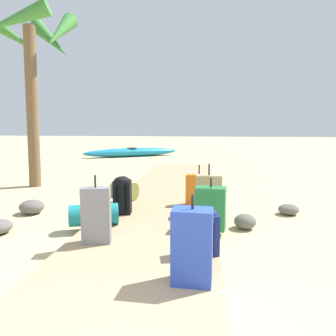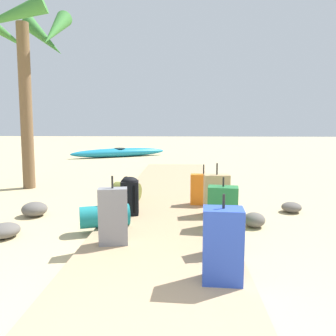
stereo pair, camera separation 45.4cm
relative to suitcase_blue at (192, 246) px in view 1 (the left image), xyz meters
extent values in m
plane|color=tan|center=(-0.62, 2.49, -0.41)|extent=(60.00, 60.00, 0.00)
cube|color=tan|center=(-0.62, 3.46, -0.37)|extent=(1.80, 9.66, 0.08)
cube|color=#2847B7|center=(0.00, 0.00, 0.00)|extent=(0.36, 0.26, 0.67)
cylinder|color=black|center=(0.00, 0.00, 0.40)|extent=(0.02, 0.02, 0.13)
cube|color=orange|center=(0.00, 2.79, -0.07)|extent=(0.45, 0.20, 0.52)
cylinder|color=black|center=(0.00, 2.79, 0.27)|extent=(0.02, 0.02, 0.17)
cube|color=#237538|center=(0.18, 1.51, -0.05)|extent=(0.42, 0.28, 0.56)
cylinder|color=black|center=(0.18, 1.51, 0.29)|extent=(0.02, 0.02, 0.12)
cube|color=navy|center=(0.09, 0.65, -0.12)|extent=(0.35, 0.25, 0.43)
ellipsoid|color=navy|center=(0.09, 0.65, 0.10)|extent=(0.34, 0.24, 0.16)
cylinder|color=black|center=(0.03, 0.54, -0.12)|extent=(0.04, 0.04, 0.35)
cylinder|color=black|center=(0.19, 0.58, -0.12)|extent=(0.04, 0.04, 0.35)
cube|color=slate|center=(-1.15, 0.86, 0.00)|extent=(0.35, 0.22, 0.66)
cylinder|color=black|center=(-1.15, 0.86, 0.40)|extent=(0.02, 0.02, 0.14)
cube|color=black|center=(-1.16, 2.12, -0.08)|extent=(0.28, 0.26, 0.52)
ellipsoid|color=black|center=(-1.16, 2.12, 0.18)|extent=(0.27, 0.24, 0.13)
cylinder|color=black|center=(-1.22, 2.00, -0.08)|extent=(0.04, 0.04, 0.41)
cylinder|color=black|center=(-1.08, 2.01, -0.08)|extent=(0.04, 0.04, 0.41)
cylinder|color=#197A7F|center=(-1.40, 1.50, -0.19)|extent=(0.71, 0.49, 0.29)
torus|color=black|center=(-1.40, 1.50, -0.01)|extent=(0.16, 0.08, 0.16)
cylinder|color=olive|center=(-1.37, 3.04, -0.17)|extent=(0.53, 0.45, 0.33)
torus|color=black|center=(-1.37, 3.04, 0.02)|extent=(0.16, 0.07, 0.16)
cube|color=tan|center=(0.16, 2.15, -0.02)|extent=(0.39, 0.22, 0.62)
cylinder|color=black|center=(0.16, 2.15, 0.37)|extent=(0.02, 0.02, 0.17)
cylinder|color=brown|center=(-3.85, 4.50, 1.40)|extent=(0.26, 0.36, 3.63)
cone|color=#387A33|center=(-3.11, 4.51, 3.04)|extent=(0.38, 1.43, 1.12)
cone|color=#387A33|center=(-3.60, 5.09, 3.01)|extent=(1.27, 0.81, 1.09)
cone|color=#387A33|center=(-4.46, 4.82, 3.10)|extent=(0.97, 1.41, 0.86)
cone|color=#387A33|center=(-3.73, 3.79, 3.11)|extent=(1.51, 0.59, 0.84)
ellipsoid|color=teal|center=(-3.11, 11.38, -0.22)|extent=(4.00, 2.61, 0.38)
torus|color=black|center=(-3.11, 11.38, -0.05)|extent=(0.67, 0.67, 0.05)
ellipsoid|color=#5B5651|center=(-2.71, 2.22, -0.30)|extent=(0.40, 0.40, 0.23)
ellipsoid|color=#5B5651|center=(1.45, 2.64, -0.33)|extent=(0.44, 0.44, 0.17)
ellipsoid|color=#5B5651|center=(0.67, 1.82, -0.31)|extent=(0.39, 0.40, 0.21)
camera|label=1|loc=(0.10, -2.75, 1.06)|focal=35.32mm
camera|label=2|loc=(-0.35, -2.78, 1.06)|focal=35.32mm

